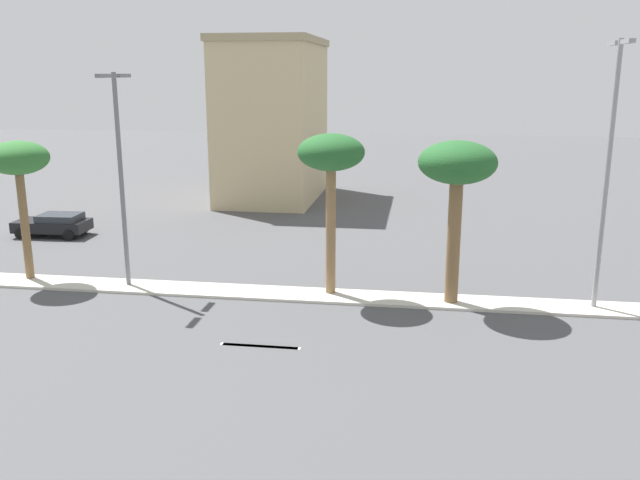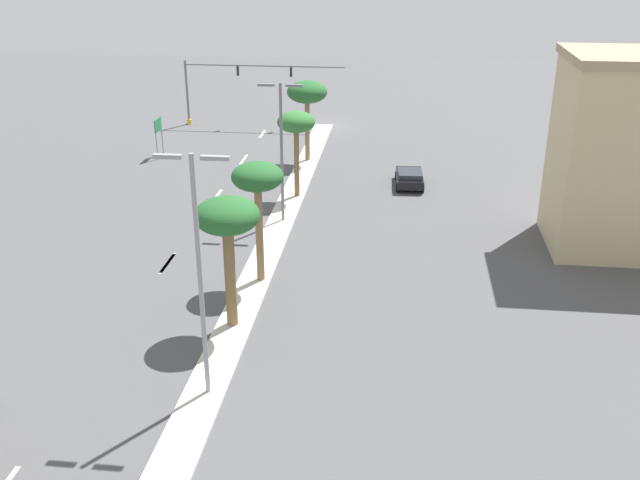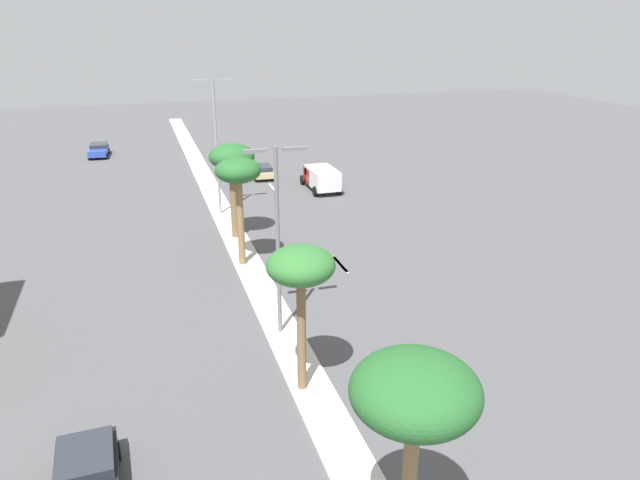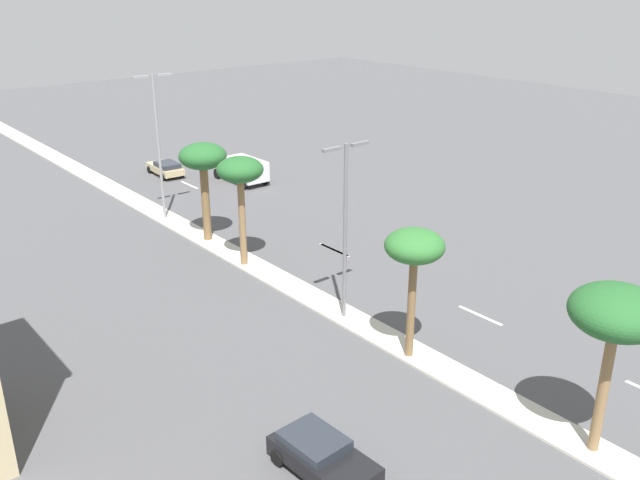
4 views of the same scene
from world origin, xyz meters
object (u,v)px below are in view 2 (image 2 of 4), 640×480
Objects in this scene: palm_tree_center at (258,181)px; street_lamp_front at (199,261)px; traffic_signal_gantry at (226,84)px; palm_tree_left at (307,93)px; directional_road_sign at (158,129)px; street_lamp_leading at (281,142)px; sedan_black_trailing at (410,177)px; palm_tree_rear at (296,124)px; palm_tree_near at (227,221)px.

street_lamp_front reaches higher than palm_tree_center.
traffic_signal_gantry is 2.41× the size of palm_tree_left.
directional_road_sign is 0.37× the size of street_lamp_leading.
street_lamp_front reaches higher than sedan_black_trailing.
sedan_black_trailing is at bearing -135.37° from street_lamp_leading.
palm_tree_left reaches higher than palm_tree_rear.
palm_tree_center is 1.03× the size of palm_tree_near.
palm_tree_center is (-10.09, 34.76, 1.71)m from traffic_signal_gantry.
traffic_signal_gantry is at bearing -73.82° from palm_tree_center.
palm_tree_left is at bearing -90.09° from palm_tree_near.
street_lamp_front reaches higher than street_lamp_leading.
sedan_black_trailing is at bearing -115.29° from palm_tree_center.
street_lamp_leading reaches higher than palm_tree_rear.
street_lamp_front is 2.46× the size of sedan_black_trailing.
sedan_black_trailing is at bearing -111.10° from palm_tree_near.
palm_tree_near is 1.56× the size of sedan_black_trailing.
directional_road_sign is 19.37m from street_lamp_leading.
traffic_signal_gantry is 36.23m from palm_tree_center.
palm_tree_rear is at bearing 146.18° from directional_road_sign.
traffic_signal_gantry reaches higher than directional_road_sign.
directional_road_sign is 36.53m from street_lamp_front.
palm_tree_center reaches higher than directional_road_sign.
street_lamp_leading reaches higher than palm_tree_left.
palm_tree_center reaches higher than traffic_signal_gantry.
traffic_signal_gantry is 2.57× the size of palm_tree_rear.
palm_tree_near is (-12.92, 28.13, 3.15)m from directional_road_sign.
street_lamp_leading reaches higher than palm_tree_center.
traffic_signal_gantry is at bearing -49.96° from palm_tree_left.
street_lamp_front is at bearing 88.99° from palm_tree_center.
palm_tree_near reaches higher than traffic_signal_gantry.
street_lamp_leading is (-13.14, 13.89, 3.09)m from directional_road_sign.
palm_tree_rear is at bearing 92.62° from palm_tree_left.
traffic_signal_gantry is 41.04m from palm_tree_near.
street_lamp_front is (-0.26, 5.73, 0.57)m from palm_tree_near.
palm_tree_rear is at bearing -90.06° from palm_tree_center.
street_lamp_front reaches higher than palm_tree_left.
palm_tree_left is 28.34m from palm_tree_near.
palm_tree_left is 1.02× the size of palm_tree_near.
palm_tree_center reaches higher than palm_tree_near.
palm_tree_near is 5.76m from street_lamp_front.
traffic_signal_gantry is 1.55× the size of street_lamp_front.
palm_tree_near is 0.64× the size of street_lamp_front.
palm_tree_near is 24.77m from sedan_black_trailing.
traffic_signal_gantry is at bearing -68.96° from street_lamp_leading.
directional_road_sign reaches higher than sedan_black_trailing.
palm_tree_near is at bearing 89.91° from palm_tree_left.
palm_tree_center is 5.14m from palm_tree_near.
palm_tree_rear is (-13.39, 8.97, 3.01)m from directional_road_sign.
palm_tree_left reaches higher than sedan_black_trailing.
traffic_signal_gantry is 23.07m from palm_tree_rear.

